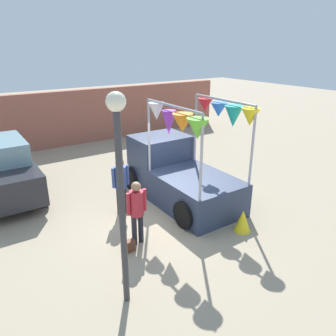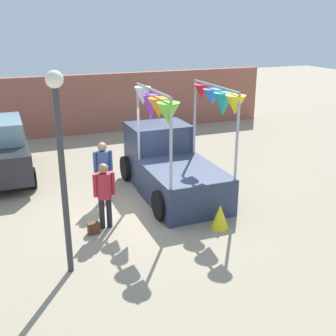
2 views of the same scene
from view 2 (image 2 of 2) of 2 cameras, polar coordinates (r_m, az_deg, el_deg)
The scene contains 8 objects.
ground_plane at distance 11.44m, azimuth -4.11°, elevation -5.41°, with size 60.00×60.00×0.00m, color gray.
vendor_truck at distance 12.25m, azimuth 0.31°, elevation 0.97°, with size 2.44×4.15×3.20m.
person_customer at distance 10.09m, azimuth -8.62°, elevation -2.93°, with size 0.53×0.34×1.65m.
person_vendor at distance 11.60m, azimuth -8.77°, elevation 0.24°, with size 0.53×0.34×1.71m.
handbag at distance 10.20m, azimuth -10.05°, elevation -8.02°, with size 0.28×0.16×0.28m, color #592D1E.
street_lamp at distance 7.92m, azimuth -14.38°, elevation 2.70°, with size 0.32×0.32×3.98m.
brick_boundary_wall at distance 19.06m, azimuth -12.15°, elevation 8.34°, with size 18.00×0.36×2.60m, color #9E5947.
folded_kite_bundle_sunflower at distance 10.32m, azimuth 7.05°, elevation -6.54°, with size 0.44×0.44×0.60m, color yellow.
Camera 2 is at (-3.07, -9.94, 4.76)m, focal length 45.00 mm.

